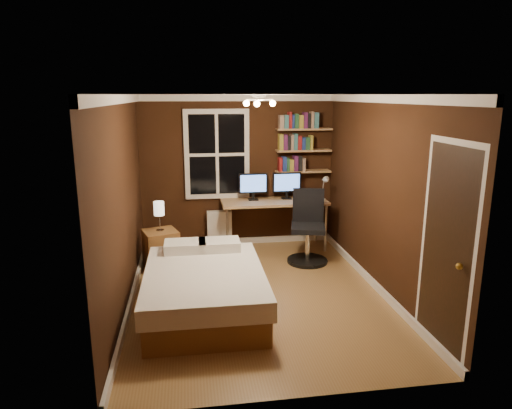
{
  "coord_description": "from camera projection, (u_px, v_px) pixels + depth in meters",
  "views": [
    {
      "loc": [
        -0.83,
        -5.37,
        2.49
      ],
      "look_at": [
        0.05,
        0.45,
        1.08
      ],
      "focal_mm": 32.0,
      "sensor_mm": 36.0,
      "label": 1
    }
  ],
  "objects": [
    {
      "name": "bookshelf_upper",
      "position": [
        304.0,
        129.0,
        7.47
      ],
      "size": [
        0.92,
        0.22,
        0.03
      ],
      "primitive_type": "cube",
      "color": "#A1784E",
      "rests_on": "wall_back"
    },
    {
      "name": "monitor_left",
      "position": [
        253.0,
        187.0,
        7.43
      ],
      "size": [
        0.47,
        0.12,
        0.44
      ],
      "primitive_type": null,
      "color": "black",
      "rests_on": "desk"
    },
    {
      "name": "ceiling",
      "position": [
        257.0,
        95.0,
        5.29
      ],
      "size": [
        3.2,
        4.2,
        0.02
      ],
      "primitive_type": "cube",
      "color": "white",
      "rests_on": "wall_back"
    },
    {
      "name": "door",
      "position": [
        445.0,
        252.0,
        4.37
      ],
      "size": [
        0.03,
        0.82,
        2.05
      ],
      "primitive_type": null,
      "color": "black",
      "rests_on": "ground"
    },
    {
      "name": "floor",
      "position": [
        257.0,
        294.0,
        5.87
      ],
      "size": [
        4.2,
        4.2,
        0.0
      ],
      "primitive_type": "plane",
      "color": "olive",
      "rests_on": "ground"
    },
    {
      "name": "books_row_upper",
      "position": [
        304.0,
        121.0,
        7.44
      ],
      "size": [
        0.6,
        0.16,
        0.23
      ],
      "primitive_type": null,
      "color": "#255733",
      "rests_on": "bookshelf_upper"
    },
    {
      "name": "books_row_lower",
      "position": [
        303.0,
        164.0,
        7.61
      ],
      "size": [
        0.42,
        0.16,
        0.23
      ],
      "primitive_type": null,
      "color": "maroon",
      "rests_on": "bookshelf_lower"
    },
    {
      "name": "desk",
      "position": [
        274.0,
        204.0,
        7.46
      ],
      "size": [
        1.72,
        0.65,
        0.82
      ],
      "color": "#A1784E",
      "rests_on": "ground"
    },
    {
      "name": "wall_right",
      "position": [
        381.0,
        195.0,
        5.81
      ],
      "size": [
        0.04,
        4.2,
        2.5
      ],
      "primitive_type": "cube",
      "color": "black",
      "rests_on": "ground"
    },
    {
      "name": "monitor_right",
      "position": [
        287.0,
        186.0,
        7.51
      ],
      "size": [
        0.47,
        0.12,
        0.44
      ],
      "primitive_type": null,
      "color": "black",
      "rests_on": "desk"
    },
    {
      "name": "wall_left",
      "position": [
        123.0,
        204.0,
        5.35
      ],
      "size": [
        0.04,
        4.2,
        2.5
      ],
      "primitive_type": "cube",
      "color": "black",
      "rests_on": "ground"
    },
    {
      "name": "window",
      "position": [
        217.0,
        154.0,
        7.44
      ],
      "size": [
        1.06,
        0.06,
        1.46
      ],
      "primitive_type": "cube",
      "color": "white",
      "rests_on": "wall_back"
    },
    {
      "name": "bookshelf_middle",
      "position": [
        303.0,
        150.0,
        7.56
      ],
      "size": [
        0.92,
        0.22,
        0.03
      ],
      "primitive_type": "cube",
      "color": "#A1784E",
      "rests_on": "wall_back"
    },
    {
      "name": "wall_back",
      "position": [
        238.0,
        172.0,
        7.6
      ],
      "size": [
        3.2,
        0.04,
        2.5
      ],
      "primitive_type": "cube",
      "color": "black",
      "rests_on": "ground"
    },
    {
      "name": "books_row_middle",
      "position": [
        304.0,
        143.0,
        7.53
      ],
      "size": [
        0.54,
        0.16,
        0.23
      ],
      "primitive_type": null,
      "color": "navy",
      "rests_on": "bookshelf_middle"
    },
    {
      "name": "ceiling_fixture",
      "position": [
        259.0,
        104.0,
        5.21
      ],
      "size": [
        0.44,
        0.44,
        0.18
      ],
      "primitive_type": null,
      "color": "beige",
      "rests_on": "ceiling"
    },
    {
      "name": "radiator",
      "position": [
        219.0,
        229.0,
        7.66
      ],
      "size": [
        0.41,
        0.14,
        0.61
      ],
      "primitive_type": "cube",
      "color": "silver",
      "rests_on": "ground"
    },
    {
      "name": "office_chair",
      "position": [
        308.0,
        234.0,
        6.94
      ],
      "size": [
        0.61,
        0.61,
        1.11
      ],
      "rotation": [
        0.0,
        0.0,
        -0.24
      ],
      "color": "black",
      "rests_on": "ground"
    },
    {
      "name": "desk_lamp",
      "position": [
        324.0,
        188.0,
        7.37
      ],
      "size": [
        0.14,
        0.32,
        0.44
      ],
      "primitive_type": null,
      "color": "silver",
      "rests_on": "desk"
    },
    {
      "name": "door_knob",
      "position": [
        459.0,
        266.0,
        4.08
      ],
      "size": [
        0.06,
        0.06,
        0.06
      ],
      "primitive_type": "sphere",
      "color": "gold",
      "rests_on": "door"
    },
    {
      "name": "bedside_lamp",
      "position": [
        159.0,
        216.0,
        6.57
      ],
      "size": [
        0.15,
        0.15,
        0.43
      ],
      "primitive_type": null,
      "color": "beige",
      "rests_on": "nightstand"
    },
    {
      "name": "bookshelf_lower",
      "position": [
        303.0,
        171.0,
        7.64
      ],
      "size": [
        0.92,
        0.22,
        0.03
      ],
      "primitive_type": "cube",
      "color": "#A1784E",
      "rests_on": "wall_back"
    },
    {
      "name": "bed",
      "position": [
        205.0,
        289.0,
        5.36
      ],
      "size": [
        1.38,
        1.91,
        0.64
      ],
      "rotation": [
        0.0,
        0.0,
        -0.01
      ],
      "color": "brown",
      "rests_on": "ground"
    },
    {
      "name": "nightstand",
      "position": [
        161.0,
        250.0,
        6.68
      ],
      "size": [
        0.58,
        0.58,
        0.58
      ],
      "primitive_type": "cube",
      "rotation": [
        0.0,
        0.0,
        0.31
      ],
      "color": "brown",
      "rests_on": "ground"
    }
  ]
}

